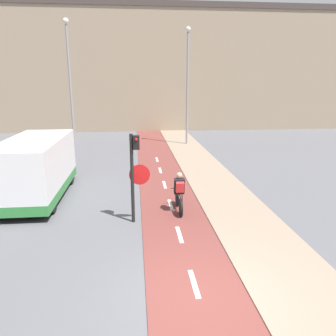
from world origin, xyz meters
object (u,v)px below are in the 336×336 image
at_px(street_lamp_sidewalk, 187,76).
at_px(van, 36,169).
at_px(traffic_light_pole, 135,168).
at_px(cyclist_near, 179,193).
at_px(street_lamp_far, 70,75).

bearing_deg(street_lamp_sidewalk, van, -125.04).
xyz_separation_m(traffic_light_pole, cyclist_near, (1.53, 0.75, -1.12)).
height_order(street_lamp_far, street_lamp_sidewalk, street_lamp_far).
bearing_deg(cyclist_near, street_lamp_sidewalk, 79.95).
bearing_deg(cyclist_near, street_lamp_far, 116.63).
xyz_separation_m(traffic_light_pole, van, (-3.86, 2.77, -0.66)).
relative_size(street_lamp_sidewalk, van, 1.55).
distance_m(street_lamp_sidewalk, van, 13.91).
bearing_deg(street_lamp_far, traffic_light_pole, -71.31).
height_order(traffic_light_pole, van, traffic_light_pole).
bearing_deg(traffic_light_pole, street_lamp_sidewalk, 74.40).
xyz_separation_m(traffic_light_pole, street_lamp_sidewalk, (3.84, 13.74, 3.07)).
bearing_deg(traffic_light_pole, cyclist_near, 26.10).
xyz_separation_m(street_lamp_far, cyclist_near, (5.50, -10.96, -4.22)).
distance_m(street_lamp_sidewalk, cyclist_near, 13.84).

